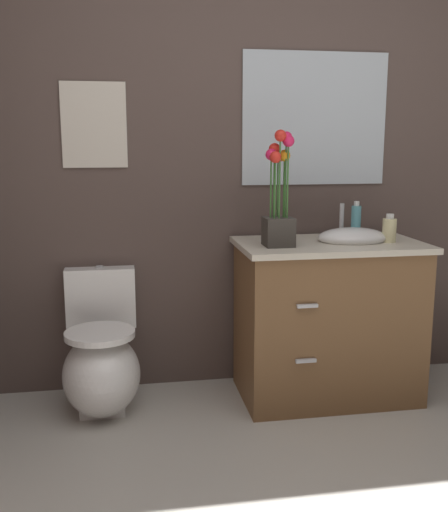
# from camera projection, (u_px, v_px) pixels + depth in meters

# --- Properties ---
(wall_back) EXTENTS (4.73, 0.05, 2.50)m
(wall_back) POSITION_uv_depth(u_px,v_px,m) (286.00, 157.00, 3.24)
(wall_back) COLOR #4C3D38
(wall_back) RESTS_ON ground_plane
(toilet) EXTENTS (0.38, 0.59, 0.69)m
(toilet) POSITION_uv_depth(u_px,v_px,m) (102.00, 363.00, 2.97)
(toilet) COLOR white
(toilet) RESTS_ON ground_plane
(vanity_cabinet) EXTENTS (0.94, 0.56, 1.01)m
(vanity_cabinet) POSITION_uv_depth(u_px,v_px,m) (328.00, 318.00, 3.11)
(vanity_cabinet) COLOR brown
(vanity_cabinet) RESTS_ON ground_plane
(flower_vase) EXTENTS (0.14, 0.14, 0.56)m
(flower_vase) POSITION_uv_depth(u_px,v_px,m) (279.00, 203.00, 2.87)
(flower_vase) COLOR #38332D
(flower_vase) RESTS_ON vanity_cabinet
(soap_bottle) EXTENTS (0.07, 0.07, 0.14)m
(soap_bottle) POSITION_uv_depth(u_px,v_px,m) (389.00, 230.00, 3.02)
(soap_bottle) COLOR beige
(soap_bottle) RESTS_ON vanity_cabinet
(lotion_bottle) EXTENTS (0.05, 0.05, 0.20)m
(lotion_bottle) POSITION_uv_depth(u_px,v_px,m) (356.00, 222.00, 3.10)
(lotion_bottle) COLOR teal
(lotion_bottle) RESTS_ON vanity_cabinet
(wall_poster) EXTENTS (0.33, 0.01, 0.43)m
(wall_poster) POSITION_uv_depth(u_px,v_px,m) (94.00, 125.00, 3.01)
(wall_poster) COLOR beige
(wall_mirror) EXTENTS (0.80, 0.01, 0.70)m
(wall_mirror) POSITION_uv_depth(u_px,v_px,m) (315.00, 119.00, 3.20)
(wall_mirror) COLOR #B2BCC6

